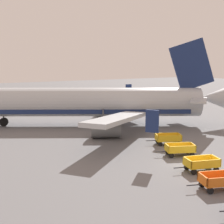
{
  "coord_description": "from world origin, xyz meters",
  "views": [
    {
      "loc": [
        -18.3,
        -16.92,
        8.33
      ],
      "look_at": [
        -0.42,
        12.41,
        2.8
      ],
      "focal_mm": 50.38,
      "sensor_mm": 36.0,
      "label": 1
    }
  ],
  "objects_px": {
    "baggage_cart_second_in_row": "(219,181)",
    "baggage_cart_third_in_row": "(201,164)",
    "baggage_cart_far_end": "(168,139)",
    "airplane": "(92,103)",
    "baggage_cart_fourth_in_row": "(180,149)"
  },
  "relations": [
    {
      "from": "baggage_cart_third_in_row",
      "to": "baggage_cart_far_end",
      "type": "bearing_deg",
      "value": 67.04
    },
    {
      "from": "baggage_cart_second_in_row",
      "to": "baggage_cart_far_end",
      "type": "xyz_separation_m",
      "value": [
        4.74,
        10.4,
        0.0
      ]
    },
    {
      "from": "baggage_cart_second_in_row",
      "to": "baggage_cart_third_in_row",
      "type": "relative_size",
      "value": 0.99
    },
    {
      "from": "baggage_cart_far_end",
      "to": "baggage_cart_second_in_row",
      "type": "bearing_deg",
      "value": -114.49
    },
    {
      "from": "baggage_cart_second_in_row",
      "to": "baggage_cart_far_end",
      "type": "bearing_deg",
      "value": 65.51
    },
    {
      "from": "airplane",
      "to": "baggage_cart_third_in_row",
      "type": "xyz_separation_m",
      "value": [
        -0.93,
        -19.66,
        -2.45
      ]
    },
    {
      "from": "baggage_cart_second_in_row",
      "to": "baggage_cart_third_in_row",
      "type": "bearing_deg",
      "value": 61.97
    },
    {
      "from": "baggage_cart_second_in_row",
      "to": "baggage_cart_third_in_row",
      "type": "xyz_separation_m",
      "value": [
        1.63,
        3.06,
        0.0
      ]
    },
    {
      "from": "baggage_cart_third_in_row",
      "to": "baggage_cart_far_end",
      "type": "distance_m",
      "value": 7.97
    },
    {
      "from": "baggage_cart_third_in_row",
      "to": "baggage_cart_second_in_row",
      "type": "bearing_deg",
      "value": -118.03
    },
    {
      "from": "baggage_cart_second_in_row",
      "to": "baggage_cart_far_end",
      "type": "distance_m",
      "value": 11.42
    },
    {
      "from": "baggage_cart_fourth_in_row",
      "to": "baggage_cart_far_end",
      "type": "height_order",
      "value": "same"
    },
    {
      "from": "airplane",
      "to": "baggage_cart_second_in_row",
      "type": "bearing_deg",
      "value": -96.41
    },
    {
      "from": "airplane",
      "to": "baggage_cart_second_in_row",
      "type": "relative_size",
      "value": 9.5
    },
    {
      "from": "baggage_cart_third_in_row",
      "to": "baggage_cart_far_end",
      "type": "xyz_separation_m",
      "value": [
        3.11,
        7.34,
        0.0
      ]
    }
  ]
}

